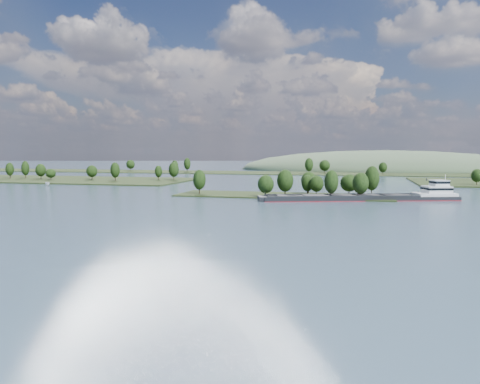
# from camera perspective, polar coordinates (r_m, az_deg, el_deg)

# --- Properties ---
(ground) EXTENTS (1800.00, 1800.00, 0.00)m
(ground) POSITION_cam_1_polar(r_m,az_deg,el_deg) (161.94, 1.93, -2.48)
(ground) COLOR #3A4E65
(ground) RESTS_ON ground
(tree_island) EXTENTS (100.00, 31.59, 14.89)m
(tree_island) POSITION_cam_1_polar(r_m,az_deg,el_deg) (218.87, 7.23, 0.47)
(tree_island) COLOR black
(tree_island) RESTS_ON ground
(left_bank) EXTENTS (300.00, 80.00, 14.53)m
(left_bank) POSITION_cam_1_polar(r_m,az_deg,el_deg) (396.38, -27.14, 1.54)
(left_bank) COLOR black
(left_bank) RESTS_ON ground
(back_shoreline) EXTENTS (900.00, 60.00, 15.55)m
(back_shoreline) POSITION_cam_1_polar(r_m,az_deg,el_deg) (438.09, 10.58, 2.27)
(back_shoreline) COLOR black
(back_shoreline) RESTS_ON ground
(hill_west) EXTENTS (320.00, 160.00, 44.00)m
(hill_west) POSITION_cam_1_polar(r_m,az_deg,el_deg) (537.92, 16.99, 2.56)
(hill_west) COLOR #3E5339
(hill_west) RESTS_ON ground
(cargo_barge) EXTENTS (85.37, 36.27, 11.69)m
(cargo_barge) POSITION_cam_1_polar(r_m,az_deg,el_deg) (209.53, 15.86, -0.55)
(cargo_barge) COLOR black
(cargo_barge) RESTS_ON ground
(motorboat) EXTENTS (5.99, 5.69, 2.32)m
(motorboat) POSITION_cam_1_polar(r_m,az_deg,el_deg) (308.23, -22.41, 0.93)
(motorboat) COLOR silver
(motorboat) RESTS_ON ground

